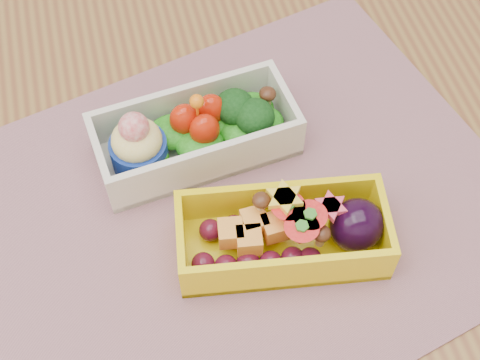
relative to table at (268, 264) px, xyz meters
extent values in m
cube|color=brown|center=(0.00, 0.00, 0.08)|extent=(1.20, 0.80, 0.04)
cube|color=#A16F73|center=(-0.03, 0.01, 0.10)|extent=(0.56, 0.48, 0.00)
cube|color=silver|center=(-0.05, 0.08, 0.13)|extent=(0.19, 0.10, 0.05)
ellipsoid|color=green|center=(-0.05, 0.08, 0.12)|extent=(0.17, 0.09, 0.02)
cylinder|color=navy|center=(-0.10, 0.07, 0.12)|extent=(0.05, 0.05, 0.03)
sphere|color=red|center=(-0.10, 0.07, 0.16)|extent=(0.03, 0.03, 0.03)
ellipsoid|color=red|center=(-0.06, 0.09, 0.14)|extent=(0.03, 0.02, 0.03)
ellipsoid|color=red|center=(-0.04, 0.07, 0.14)|extent=(0.03, 0.02, 0.03)
ellipsoid|color=red|center=(-0.03, 0.10, 0.14)|extent=(0.03, 0.02, 0.03)
sphere|color=orange|center=(-0.05, 0.09, 0.17)|extent=(0.01, 0.01, 0.01)
ellipsoid|color=black|center=(-0.01, 0.09, 0.14)|extent=(0.04, 0.04, 0.03)
ellipsoid|color=black|center=(0.00, 0.08, 0.14)|extent=(0.04, 0.04, 0.03)
ellipsoid|color=#3F2111|center=(0.02, 0.10, 0.14)|extent=(0.02, 0.02, 0.01)
cube|color=yellow|center=(0.00, -0.04, 0.12)|extent=(0.18, 0.10, 0.05)
ellipsoid|color=#500F24|center=(-0.04, -0.04, 0.12)|extent=(0.10, 0.06, 0.02)
cube|color=orange|center=(-0.03, -0.03, 0.13)|extent=(0.05, 0.04, 0.02)
cone|color=red|center=(0.00, -0.03, 0.14)|extent=(0.03, 0.03, 0.03)
cone|color=red|center=(0.02, -0.04, 0.14)|extent=(0.03, 0.03, 0.03)
cone|color=red|center=(0.01, -0.05, 0.14)|extent=(0.03, 0.03, 0.03)
cylinder|color=yellow|center=(0.00, -0.02, 0.16)|extent=(0.03, 0.03, 0.01)
cylinder|color=#E53F5B|center=(0.04, -0.03, 0.15)|extent=(0.03, 0.03, 0.01)
ellipsoid|color=#3F2111|center=(-0.02, -0.01, 0.14)|extent=(0.02, 0.02, 0.01)
ellipsoid|color=#3F2111|center=(0.02, -0.05, 0.14)|extent=(0.02, 0.02, 0.01)
ellipsoid|color=black|center=(0.06, -0.04, 0.13)|extent=(0.05, 0.04, 0.05)
camera|label=1|loc=(-0.10, -0.29, 0.62)|focal=51.01mm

